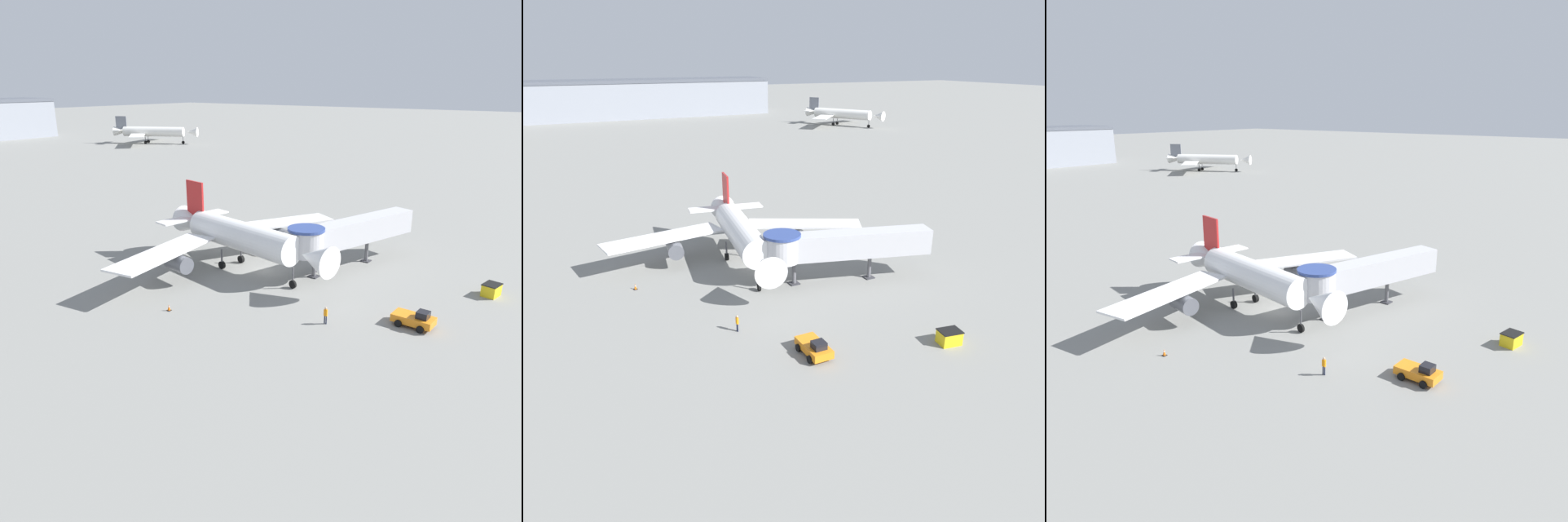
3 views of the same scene
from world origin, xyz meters
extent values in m
plane|color=gray|center=(0.00, 0.00, 0.00)|extent=(800.00, 800.00, 0.00)
cylinder|color=white|center=(-0.63, 2.07, 4.08)|extent=(5.86, 15.97, 3.37)
cone|color=white|center=(-2.41, -8.80, 4.08)|extent=(3.93, 4.21, 3.37)
cone|color=white|center=(0.83, 10.95, 4.08)|extent=(4.15, 5.54, 3.37)
cube|color=white|center=(-9.02, 6.24, 3.49)|extent=(14.96, 6.05, 0.22)
cube|color=white|center=(8.66, 3.34, 3.49)|extent=(14.71, 10.14, 0.22)
cube|color=#B21E1E|center=(0.79, 10.70, 7.11)|extent=(0.75, 3.17, 4.39)
cube|color=white|center=(0.87, 11.20, 4.67)|extent=(10.12, 3.79, 0.18)
cylinder|color=#565960|center=(-8.03, 5.06, 2.31)|extent=(2.34, 3.43, 1.86)
cylinder|color=#565960|center=(7.35, 2.54, 2.31)|extent=(2.34, 3.43, 1.86)
cylinder|color=#4C4C51|center=(-1.92, -5.81, 1.42)|extent=(0.18, 0.18, 1.94)
cylinder|color=black|center=(-1.92, -5.81, 0.45)|extent=(0.40, 0.93, 0.90)
cylinder|color=#4C4C51|center=(-1.81, 4.25, 1.42)|extent=(0.22, 0.22, 1.94)
cylinder|color=black|center=(-1.81, 4.25, 0.45)|extent=(0.54, 0.95, 0.90)
cylinder|color=#4C4C51|center=(1.19, 3.76, 1.42)|extent=(0.22, 0.22, 1.94)
cylinder|color=black|center=(1.19, 3.76, 0.45)|extent=(0.54, 0.95, 0.90)
cube|color=#B7B7BC|center=(9.15, -7.80, 4.28)|extent=(16.96, 7.08, 2.80)
cylinder|color=#B7B7BC|center=(1.02, -5.51, 4.28)|extent=(3.90, 3.90, 2.80)
cylinder|color=navy|center=(1.02, -5.51, 5.83)|extent=(4.10, 4.10, 0.30)
cylinder|color=#56565B|center=(2.32, -5.87, 1.44)|extent=(0.44, 0.44, 2.88)
cube|color=#333338|center=(2.32, -5.87, 0.06)|extent=(1.10, 1.10, 0.12)
cylinder|color=#56565B|center=(10.77, -8.25, 1.44)|extent=(0.44, 0.44, 2.88)
cube|color=#333338|center=(10.77, -8.25, 0.06)|extent=(1.10, 1.10, 0.12)
cube|color=orange|center=(-2.96, -19.46, 0.68)|extent=(1.87, 3.68, 0.69)
cube|color=black|center=(-2.96, -20.29, 1.34)|extent=(1.11, 1.04, 0.62)
cylinder|color=black|center=(-3.90, -20.46, 0.33)|extent=(0.30, 0.67, 0.67)
cylinder|color=black|center=(-2.03, -20.48, 0.33)|extent=(0.30, 0.67, 0.67)
cylinder|color=black|center=(-3.89, -18.45, 0.33)|extent=(0.30, 0.67, 0.67)
cylinder|color=black|center=(-2.01, -18.46, 0.33)|extent=(0.30, 0.67, 0.67)
cube|color=yellow|center=(8.58, -23.34, 0.61)|extent=(2.07, 1.70, 1.22)
cube|color=black|center=(8.58, -23.34, 1.26)|extent=(2.19, 1.80, 0.08)
cube|color=black|center=(-13.82, 0.62, 0.02)|extent=(0.39, 0.39, 0.04)
cone|color=orange|center=(-13.82, 0.62, 0.35)|extent=(0.27, 0.27, 0.62)
cylinder|color=white|center=(-13.82, 0.62, 0.42)|extent=(0.15, 0.15, 0.07)
cube|color=black|center=(12.35, 0.89, 0.02)|extent=(0.43, 0.43, 0.04)
cone|color=orange|center=(12.35, 0.89, 0.38)|extent=(0.29, 0.29, 0.67)
cylinder|color=white|center=(12.35, 0.89, 0.46)|extent=(0.16, 0.16, 0.08)
cylinder|color=#1E2338|center=(-7.31, -12.81, 0.40)|extent=(0.12, 0.12, 0.80)
cylinder|color=#1E2338|center=(-7.30, -12.98, 0.40)|extent=(0.12, 0.12, 0.80)
cube|color=orange|center=(-7.30, -12.90, 1.12)|extent=(0.19, 0.32, 0.63)
sphere|color=tan|center=(-7.30, -12.90, 1.54)|extent=(0.22, 0.22, 0.22)
cylinder|color=white|center=(84.32, 111.22, 4.22)|extent=(13.73, 21.24, 3.42)
cone|color=white|center=(91.25, 98.57, 4.22)|extent=(4.80, 4.94, 3.42)
cone|color=white|center=(78.38, 122.07, 4.22)|extent=(5.46, 6.14, 3.42)
cube|color=white|center=(75.10, 109.48, 3.63)|extent=(13.53, 13.92, 0.22)
cube|color=white|center=(90.75, 118.05, 3.63)|extent=(15.10, 7.59, 0.22)
cube|color=slate|center=(78.50, 121.84, 7.30)|extent=(2.16, 3.68, 4.44)
cube|color=white|center=(78.26, 122.29, 4.82)|extent=(9.97, 7.20, 0.18)
cylinder|color=#4C4C51|center=(89.54, 101.69, 1.53)|extent=(0.18, 0.18, 1.97)
cylinder|color=black|center=(89.54, 101.69, 0.55)|extent=(0.76, 1.09, 1.10)
cylinder|color=#4C4C51|center=(81.63, 112.93, 1.53)|extent=(0.22, 0.22, 1.97)
cylinder|color=black|center=(81.63, 112.93, 0.55)|extent=(0.88, 1.16, 1.10)
cylinder|color=#4C4C51|center=(84.33, 114.41, 1.53)|extent=(0.22, 0.22, 1.97)
cylinder|color=black|center=(84.33, 114.41, 0.55)|extent=(0.88, 1.16, 1.10)
camera|label=1|loc=(-44.35, -33.17, 20.68)|focal=35.00mm
camera|label=2|loc=(-22.05, -51.58, 23.55)|focal=35.00mm
camera|label=3|loc=(-38.19, -36.37, 21.74)|focal=35.00mm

